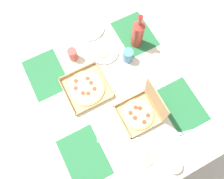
% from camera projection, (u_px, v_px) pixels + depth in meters
% --- Properties ---
extents(ground_plane, '(6.00, 6.00, 0.00)m').
position_uv_depth(ground_plane, '(112.00, 115.00, 2.40)').
color(ground_plane, beige).
extents(dining_table, '(1.49, 1.06, 0.77)m').
position_uv_depth(dining_table, '(112.00, 94.00, 1.78)').
color(dining_table, '#3F3328').
rests_on(dining_table, ground_plane).
extents(placemat_near_left, '(0.36, 0.26, 0.00)m').
position_uv_depth(placemat_near_left, '(46.00, 74.00, 1.72)').
color(placemat_near_left, '#236638').
rests_on(placemat_near_left, dining_table).
extents(placemat_near_right, '(0.36, 0.26, 0.00)m').
position_uv_depth(placemat_near_right, '(84.00, 157.00, 1.51)').
color(placemat_near_right, '#236638').
rests_on(placemat_near_right, dining_table).
extents(placemat_far_left, '(0.36, 0.26, 0.00)m').
position_uv_depth(placemat_far_left, '(135.00, 34.00, 1.84)').
color(placemat_far_left, '#236638').
rests_on(placemat_far_left, dining_table).
extents(placemat_far_right, '(0.36, 0.26, 0.00)m').
position_uv_depth(placemat_far_right, '(181.00, 105.00, 1.64)').
color(placemat_far_right, '#236638').
rests_on(placemat_far_right, dining_table).
extents(pizza_box_corner_left, '(0.25, 0.26, 0.29)m').
position_uv_depth(pizza_box_corner_left, '(142.00, 111.00, 1.57)').
color(pizza_box_corner_left, tan).
rests_on(pizza_box_corner_left, dining_table).
extents(pizza_box_corner_right, '(0.31, 0.31, 0.04)m').
position_uv_depth(pizza_box_corner_right, '(86.00, 88.00, 1.67)').
color(pizza_box_corner_right, tan).
rests_on(pizza_box_corner_right, dining_table).
extents(plate_middle, '(0.22, 0.22, 0.03)m').
position_uv_depth(plate_middle, '(104.00, 52.00, 1.77)').
color(plate_middle, white).
rests_on(plate_middle, dining_table).
extents(plate_near_left, '(0.24, 0.24, 0.02)m').
position_uv_depth(plate_near_left, '(89.00, 28.00, 1.85)').
color(plate_near_left, white).
rests_on(plate_near_left, dining_table).
extents(plate_far_left, '(0.20, 0.20, 0.03)m').
position_uv_depth(plate_far_left, '(141.00, 153.00, 1.52)').
color(plate_far_left, white).
rests_on(plate_far_left, dining_table).
extents(soda_bottle, '(0.09, 0.09, 0.32)m').
position_uv_depth(soda_bottle, '(138.00, 33.00, 1.69)').
color(soda_bottle, '#B2382D').
rests_on(soda_bottle, dining_table).
extents(cup_clear_right, '(0.08, 0.08, 0.11)m').
position_uv_depth(cup_clear_right, '(128.00, 56.00, 1.71)').
color(cup_clear_right, teal).
rests_on(cup_clear_right, dining_table).
extents(cup_dark, '(0.07, 0.07, 0.10)m').
position_uv_depth(cup_dark, '(73.00, 54.00, 1.72)').
color(cup_dark, '#BF4742').
rests_on(cup_dark, dining_table).
extents(condiment_bowl, '(0.10, 0.10, 0.05)m').
position_uv_depth(condiment_bowl, '(174.00, 166.00, 1.47)').
color(condiment_bowl, white).
rests_on(condiment_bowl, dining_table).
extents(fork_by_far_left, '(0.18, 0.08, 0.00)m').
position_uv_depth(fork_by_far_left, '(97.00, 128.00, 1.58)').
color(fork_by_far_left, '#B7B7BC').
rests_on(fork_by_far_left, dining_table).
extents(knife_by_far_right, '(0.20, 0.11, 0.00)m').
position_uv_depth(knife_by_far_right, '(162.00, 74.00, 1.72)').
color(knife_by_far_right, '#B7B7BC').
rests_on(knife_by_far_right, dining_table).
extents(knife_by_near_right, '(0.07, 0.21, 0.00)m').
position_uv_depth(knife_by_near_right, '(193.00, 131.00, 1.57)').
color(knife_by_near_right, '#B7B7BC').
rests_on(knife_by_near_right, dining_table).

